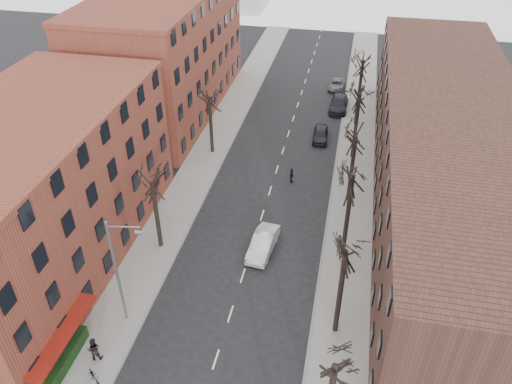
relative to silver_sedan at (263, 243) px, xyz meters
The scene contains 22 objects.
sidewalk_left 18.15m from the silver_sedan, 119.74° to the left, with size 4.00×90.00×0.15m, color gray.
sidewalk_right 17.25m from the silver_sedan, 66.04° to the left, with size 4.00×90.00×0.15m, color gray.
building_left_near 18.28m from the silver_sedan, 165.97° to the right, with size 12.00×26.00×12.00m, color brown.
building_left_far 30.66m from the silver_sedan, 124.48° to the left, with size 12.00×28.00×14.00m, color brown.
building_right 18.93m from the silver_sedan, 35.63° to the left, with size 12.00×50.00×10.00m, color #4A2B22.
awning_left 16.86m from the silver_sedan, 128.13° to the right, with size 1.20×7.00×0.15m, color maroon.
hedge 17.70m from the silver_sedan, 126.39° to the right, with size 0.80×6.00×1.00m, color #183412.
tree_right_b 9.84m from the silver_sedan, 47.68° to the right, with size 5.20×5.20×10.80m, color black, non-canonical shape.
tree_right_c 6.69m from the silver_sedan, ahead, with size 5.20×5.20×11.60m, color black, non-canonical shape.
tree_right_d 10.99m from the silver_sedan, 52.97° to the left, with size 5.20×5.20×10.00m, color black, non-canonical shape.
tree_right_e 18.02m from the silver_sedan, 68.49° to the left, with size 5.20×5.20×10.80m, color black, non-canonical shape.
tree_right_f 25.63m from the silver_sedan, 75.07° to the left, with size 5.20×5.20×11.60m, color black, non-canonical shape.
tree_left_a 8.73m from the silver_sedan, behind, with size 5.20×5.20×9.50m, color black, non-canonical shape.
tree_left_b 17.09m from the silver_sedan, 120.24° to the left, with size 5.20×5.20×9.50m, color black, non-canonical shape.
streetlight 12.95m from the silver_sedan, 130.96° to the right, with size 2.45×0.22×9.03m.
silver_sedan is the anchor object (origin of this frame).
parked_car_near 20.27m from the silver_sedan, 82.06° to the left, with size 1.68×4.17×1.42m, color black.
parked_car_mid 28.81m from the silver_sedan, 81.42° to the left, with size 2.20×5.41×1.57m, color black.
parked_car_far 35.15m from the silver_sedan, 84.20° to the left, with size 1.97×4.28×1.19m, color slate.
pedestrian_b 15.57m from the silver_sedan, 124.38° to the right, with size 0.91×0.71×1.87m, color black.
pedestrian_crossing 10.76m from the silver_sedan, 85.64° to the left, with size 0.94×0.39×1.60m, color black.
bicycle 16.55m from the silver_sedan, 119.10° to the right, with size 0.57×1.62×0.85m, color gray.
Camera 1 is at (6.85, -11.71, 28.34)m, focal length 35.00 mm.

